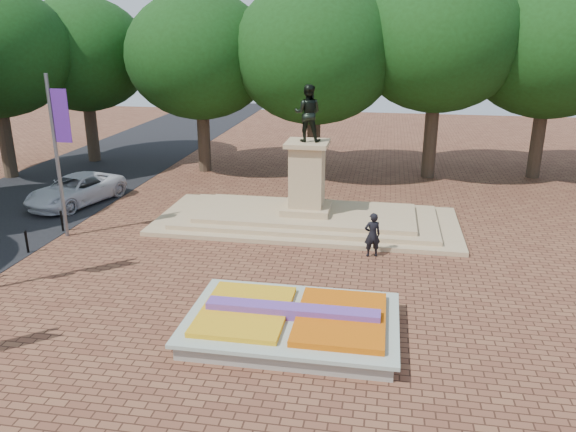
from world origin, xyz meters
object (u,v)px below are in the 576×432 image
object	(u,v)px
flower_bed	(293,322)
monument	(307,205)
van	(76,190)
pedestrian	(372,235)

from	to	relation	value
flower_bed	monument	bearing A→B (deg)	95.87
van	flower_bed	bearing A→B (deg)	-23.65
van	pedestrian	xyz separation A→B (m)	(15.40, -4.45, 0.16)
monument	flower_bed	bearing A→B (deg)	-84.13
van	monument	bearing A→B (deg)	11.42
flower_bed	monument	distance (m)	10.07
flower_bed	van	distance (m)	17.22
van	pedestrian	size ratio (longest dim) A/B	2.97
van	pedestrian	distance (m)	16.03
monument	van	bearing A→B (deg)	175.56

